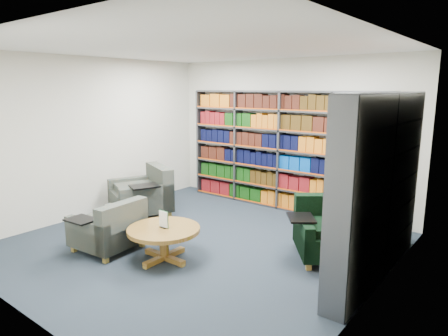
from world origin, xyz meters
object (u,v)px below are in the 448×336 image
Objects in this scene: chair_green_right at (329,233)px; coffee_table at (164,234)px; chair_teal_left at (145,195)px; chair_teal_front at (111,230)px.

chair_green_right is 1.28× the size of coffee_table.
chair_teal_left reaches higher than coffee_table.
chair_teal_front is at bearing -145.22° from chair_green_right.
chair_green_right is at bearing 42.02° from coffee_table.
chair_green_right reaches higher than coffee_table.
chair_teal_front is at bearing -164.38° from coffee_table.
coffee_table is at bearing -34.37° from chair_teal_left.
coffee_table is at bearing -137.98° from chair_green_right.
chair_teal_front is 1.03× the size of coffee_table.
chair_teal_left reaches higher than chair_green_right.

